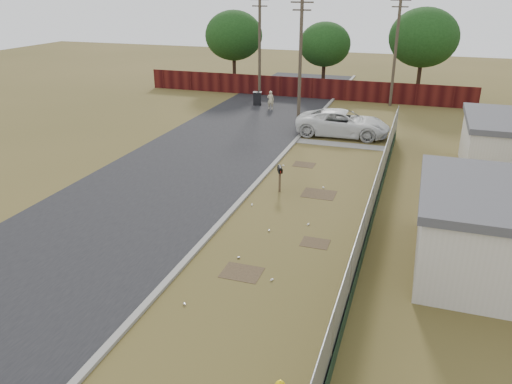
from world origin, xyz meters
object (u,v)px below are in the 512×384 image
(pickup_truck, at_px, (343,123))
(pedestrian, at_px, (271,100))
(trash_bin, at_px, (257,98))
(mailbox, at_px, (280,172))

(pickup_truck, distance_m, pedestrian, 9.14)
(pickup_truck, height_order, trash_bin, pickup_truck)
(pedestrian, xyz_separation_m, trash_bin, (-1.54, 1.17, -0.20))
(mailbox, relative_size, pedestrian, 0.88)
(mailbox, xyz_separation_m, trash_bin, (-7.20, 18.14, -0.49))
(mailbox, height_order, trash_bin, mailbox)
(pickup_truck, distance_m, trash_bin, 11.08)
(pedestrian, bearing_deg, trash_bin, -45.96)
(mailbox, xyz_separation_m, pickup_truck, (1.27, 11.00, -0.19))
(mailbox, distance_m, pedestrian, 17.88)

